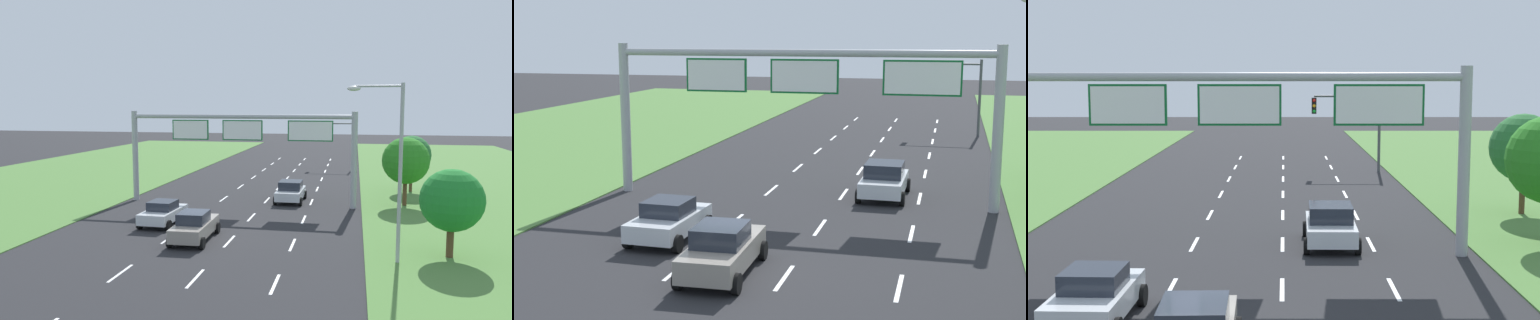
# 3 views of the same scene
# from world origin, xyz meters

# --- Properties ---
(lane_dashes_inner_left) EXTENTS (0.14, 62.40, 0.01)m
(lane_dashes_inner_left) POSITION_xyz_m (-1.75, 12.00, 0.00)
(lane_dashes_inner_left) COLOR white
(lane_dashes_inner_left) RESTS_ON ground_plane
(lane_dashes_inner_right) EXTENTS (0.14, 62.40, 0.01)m
(lane_dashes_inner_right) POSITION_xyz_m (1.75, 12.00, 0.00)
(lane_dashes_inner_right) COLOR white
(lane_dashes_inner_right) RESTS_ON ground_plane
(lane_dashes_slip) EXTENTS (0.14, 62.40, 0.01)m
(lane_dashes_slip) POSITION_xyz_m (5.25, 12.00, 0.00)
(lane_dashes_slip) COLOR white
(lane_dashes_slip) RESTS_ON ground_plane
(car_lead_silver) EXTENTS (2.19, 3.99, 1.51)m
(car_lead_silver) POSITION_xyz_m (-3.28, 3.00, 0.75)
(car_lead_silver) COLOR silver
(car_lead_silver) RESTS_ON ground_plane
(car_mid_lane) EXTENTS (2.20, 4.14, 1.61)m
(car_mid_lane) POSITION_xyz_m (3.63, 11.89, 0.81)
(car_mid_lane) COLOR silver
(car_mid_lane) RESTS_ON ground_plane
(sign_gantry) EXTENTS (17.24, 0.44, 7.00)m
(sign_gantry) POSITION_xyz_m (0.22, 10.22, 4.96)
(sign_gantry) COLOR #9EA0A5
(sign_gantry) RESTS_ON ground_plane
(traffic_light_mast) EXTENTS (4.76, 0.49, 5.60)m
(traffic_light_mast) POSITION_xyz_m (6.43, 33.29, 3.87)
(traffic_light_mast) COLOR #47494F
(traffic_light_mast) RESTS_ON ground_plane
(roadside_tree_far) EXTENTS (3.25, 3.25, 4.87)m
(roadside_tree_far) POSITION_xyz_m (13.21, 18.02, 3.23)
(roadside_tree_far) COLOR #513823
(roadside_tree_far) RESTS_ON ground_plane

